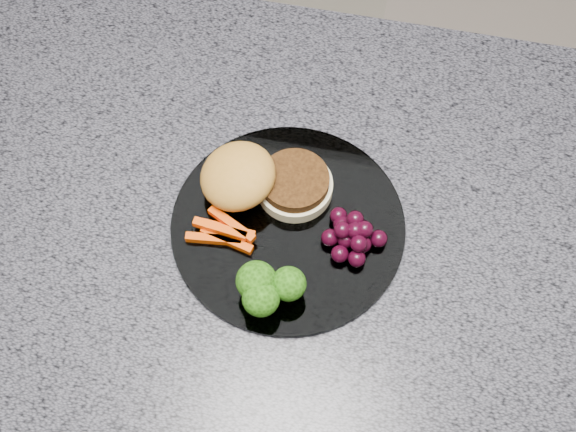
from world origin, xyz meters
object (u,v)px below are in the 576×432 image
object	(u,v)px
plate	(288,226)
grape_bunch	(352,235)
island_cabinet	(314,351)
burger	(258,181)

from	to	relation	value
plate	grape_bunch	distance (m)	0.07
island_cabinet	burger	bearing A→B (deg)	168.33
island_cabinet	plate	xyz separation A→B (m)	(-0.04, -0.02, 0.47)
island_cabinet	burger	xyz separation A→B (m)	(-0.08, 0.02, 0.50)
island_cabinet	plate	distance (m)	0.48
burger	plate	bearing A→B (deg)	-62.16
plate	burger	bearing A→B (deg)	138.30
burger	island_cabinet	bearing A→B (deg)	-32.13
plate	grape_bunch	bearing A→B (deg)	-5.21
grape_bunch	island_cabinet	bearing A→B (deg)	141.07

